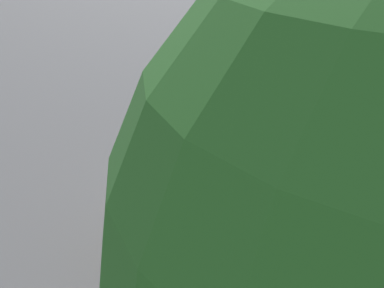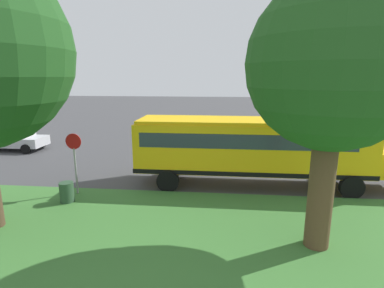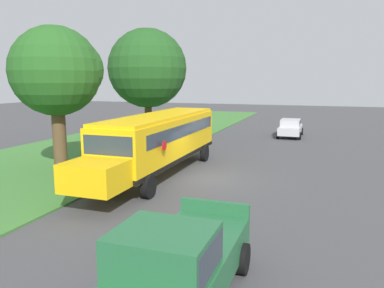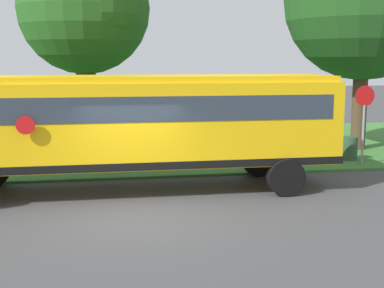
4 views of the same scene
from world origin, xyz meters
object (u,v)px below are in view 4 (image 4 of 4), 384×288
(school_bus, at_px, (132,122))
(stop_sign, at_px, (364,116))
(oak_tree_beside_bus, at_px, (88,8))
(trash_bin, at_px, (349,149))

(school_bus, bearing_deg, stop_sign, 104.49)
(school_bus, xyz_separation_m, stop_sign, (-2.03, 7.84, -0.19))
(school_bus, distance_m, oak_tree_beside_bus, 6.27)
(stop_sign, height_order, trash_bin, stop_sign)
(oak_tree_beside_bus, bearing_deg, school_bus, 12.86)
(stop_sign, distance_m, trash_bin, 1.57)
(stop_sign, bearing_deg, school_bus, -75.51)
(oak_tree_beside_bus, xyz_separation_m, stop_sign, (3.08, 9.00, -3.64))
(school_bus, height_order, trash_bin, school_bus)
(school_bus, xyz_separation_m, trash_bin, (-2.93, 7.83, -1.47))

